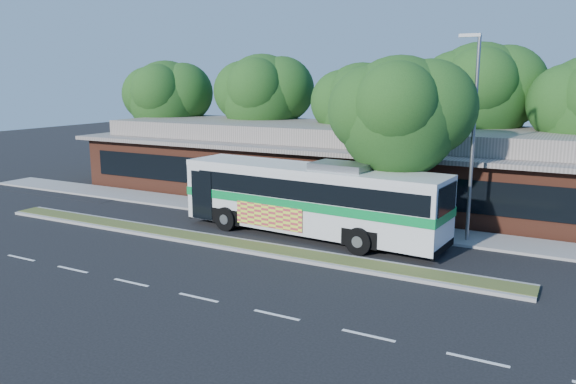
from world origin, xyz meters
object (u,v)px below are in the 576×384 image
(transit_bus, at_px, (311,194))
(sidewalk_tree, at_px, (408,114))
(sedan, at_px, (170,177))
(lamp_post, at_px, (473,133))

(transit_bus, distance_m, sidewalk_tree, 5.64)
(transit_bus, height_order, sidewalk_tree, sidewalk_tree)
(sedan, bearing_deg, transit_bus, -105.31)
(lamp_post, bearing_deg, transit_bus, -159.68)
(lamp_post, xyz_separation_m, sidewalk_tree, (-2.71, -0.57, 0.75))
(sedan, relative_size, sidewalk_tree, 0.60)
(sedan, height_order, sidewalk_tree, sidewalk_tree)
(lamp_post, distance_m, transit_bus, 7.58)
(sidewalk_tree, bearing_deg, lamp_post, 11.88)
(transit_bus, bearing_deg, sidewalk_tree, 30.24)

